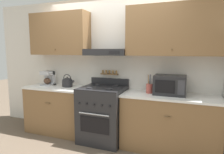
{
  "coord_description": "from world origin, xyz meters",
  "views": [
    {
      "loc": [
        1.36,
        -2.85,
        1.59
      ],
      "look_at": [
        0.17,
        0.26,
        1.14
      ],
      "focal_mm": 32.0,
      "sensor_mm": 36.0,
      "label": 1
    }
  ],
  "objects_px": {
    "microwave": "(170,85)",
    "utensil_crock": "(149,88)",
    "stove_range": "(103,114)",
    "coffee_maker": "(49,78)",
    "tea_kettle": "(67,82)"
  },
  "relations": [
    {
      "from": "microwave",
      "to": "utensil_crock",
      "type": "height_order",
      "value": "same"
    },
    {
      "from": "microwave",
      "to": "utensil_crock",
      "type": "xyz_separation_m",
      "value": [
        -0.32,
        -0.02,
        -0.07
      ]
    },
    {
      "from": "utensil_crock",
      "to": "microwave",
      "type": "bearing_deg",
      "value": 3.19
    },
    {
      "from": "stove_range",
      "to": "tea_kettle",
      "type": "height_order",
      "value": "tea_kettle"
    },
    {
      "from": "stove_range",
      "to": "tea_kettle",
      "type": "xyz_separation_m",
      "value": [
        -0.79,
        0.11,
        0.5
      ]
    },
    {
      "from": "microwave",
      "to": "coffee_maker",
      "type": "bearing_deg",
      "value": 179.81
    },
    {
      "from": "coffee_maker",
      "to": "microwave",
      "type": "relative_size",
      "value": 0.59
    },
    {
      "from": "stove_range",
      "to": "tea_kettle",
      "type": "distance_m",
      "value": 0.94
    },
    {
      "from": "coffee_maker",
      "to": "utensil_crock",
      "type": "distance_m",
      "value": 2.03
    },
    {
      "from": "tea_kettle",
      "to": "utensil_crock",
      "type": "height_order",
      "value": "utensil_crock"
    },
    {
      "from": "stove_range",
      "to": "microwave",
      "type": "xyz_separation_m",
      "value": [
        1.11,
        0.12,
        0.56
      ]
    },
    {
      "from": "stove_range",
      "to": "utensil_crock",
      "type": "relative_size",
      "value": 3.52
    },
    {
      "from": "microwave",
      "to": "utensil_crock",
      "type": "relative_size",
      "value": 1.59
    },
    {
      "from": "coffee_maker",
      "to": "stove_range",
      "type": "bearing_deg",
      "value": -6.08
    },
    {
      "from": "tea_kettle",
      "to": "coffee_maker",
      "type": "xyz_separation_m",
      "value": [
        -0.46,
        0.03,
        0.05
      ]
    }
  ]
}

